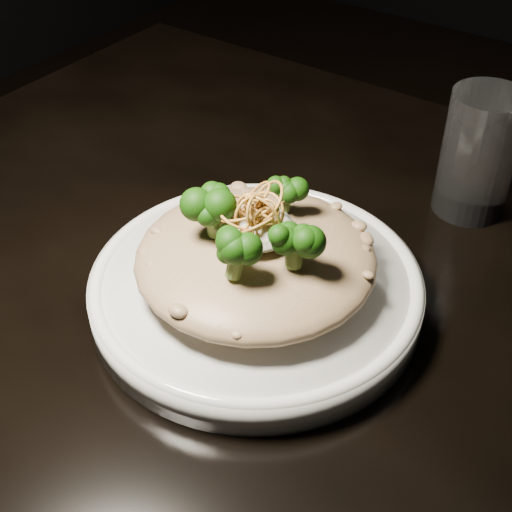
% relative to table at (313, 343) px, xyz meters
% --- Properties ---
extents(table, '(1.10, 0.80, 0.75)m').
position_rel_table_xyz_m(table, '(0.00, 0.00, 0.00)').
color(table, black).
rests_on(table, ground).
extents(plate, '(0.30, 0.30, 0.03)m').
position_rel_table_xyz_m(plate, '(-0.03, -0.06, 0.10)').
color(plate, silver).
rests_on(plate, table).
extents(risotto, '(0.21, 0.21, 0.05)m').
position_rel_table_xyz_m(risotto, '(-0.03, -0.06, 0.14)').
color(risotto, brown).
rests_on(risotto, plate).
extents(broccoli, '(0.14, 0.14, 0.05)m').
position_rel_table_xyz_m(broccoli, '(-0.03, -0.06, 0.19)').
color(broccoli, black).
rests_on(broccoli, risotto).
extents(cheese, '(0.07, 0.07, 0.02)m').
position_rel_table_xyz_m(cheese, '(-0.03, -0.06, 0.17)').
color(cheese, silver).
rests_on(cheese, risotto).
extents(shallots, '(0.05, 0.05, 0.03)m').
position_rel_table_xyz_m(shallots, '(-0.03, -0.06, 0.20)').
color(shallots, brown).
rests_on(shallots, cheese).
extents(drinking_glass, '(0.08, 0.08, 0.13)m').
position_rel_table_xyz_m(drinking_glass, '(0.07, 0.20, 0.15)').
color(drinking_glass, silver).
rests_on(drinking_glass, table).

